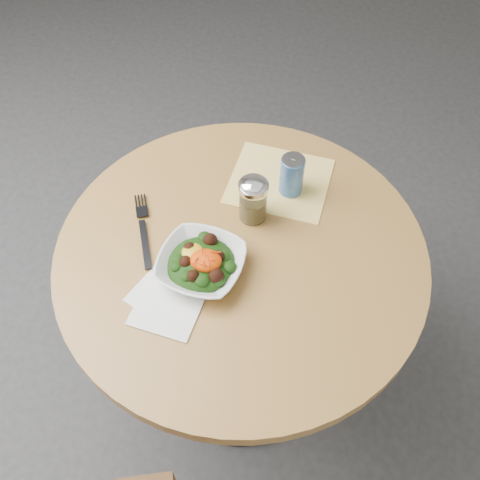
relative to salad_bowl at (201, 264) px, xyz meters
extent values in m
plane|color=#2E2D30|center=(0.08, 0.08, -0.78)|extent=(6.00, 6.00, 0.00)
cylinder|color=black|center=(0.08, 0.08, -0.76)|extent=(0.52, 0.52, 0.03)
cylinder|color=black|center=(0.08, 0.08, -0.42)|extent=(0.10, 0.10, 0.71)
cylinder|color=#AF763F|center=(0.08, 0.08, -0.05)|extent=(0.90, 0.90, 0.04)
cube|color=#FFB40D|center=(0.13, 0.32, -0.03)|extent=(0.27, 0.25, 0.00)
cube|color=white|center=(-0.06, -0.08, -0.03)|extent=(0.19, 0.19, 0.00)
cube|color=white|center=(-0.05, -0.11, -0.02)|extent=(0.16, 0.16, 0.00)
imported|color=silver|center=(0.00, 0.00, 0.00)|extent=(0.22, 0.22, 0.05)
ellipsoid|color=black|center=(0.00, 0.00, 0.00)|extent=(0.16, 0.16, 0.06)
ellipsoid|color=gold|center=(-0.02, 0.01, 0.02)|extent=(0.05, 0.05, 0.02)
ellipsoid|color=#E55705|center=(0.01, 0.00, 0.02)|extent=(0.07, 0.06, 0.03)
cube|color=black|center=(-0.15, 0.04, -0.02)|extent=(0.08, 0.14, 0.00)
cube|color=black|center=(-0.20, 0.15, -0.02)|extent=(0.06, 0.08, 0.00)
cylinder|color=silver|center=(0.08, 0.18, 0.03)|extent=(0.07, 0.07, 0.10)
cylinder|color=#988647|center=(0.08, 0.18, 0.00)|extent=(0.06, 0.06, 0.06)
cylinder|color=silver|center=(0.08, 0.18, 0.08)|extent=(0.07, 0.07, 0.01)
ellipsoid|color=silver|center=(0.08, 0.18, 0.09)|extent=(0.07, 0.07, 0.03)
cylinder|color=navy|center=(0.16, 0.29, 0.03)|extent=(0.06, 0.06, 0.11)
cylinder|color=#B6B6BD|center=(0.16, 0.29, 0.09)|extent=(0.06, 0.06, 0.00)
cube|color=#B6B6BD|center=(0.16, 0.30, 0.09)|extent=(0.02, 0.02, 0.00)
camera|label=1|loc=(0.23, -0.65, 1.02)|focal=40.00mm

